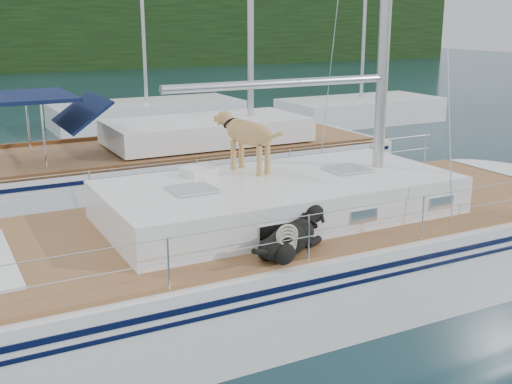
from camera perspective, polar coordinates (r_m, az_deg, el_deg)
ground at (r=9.73m, az=-2.09°, el=-9.77°), size 120.00×120.00×0.00m
main_sailboat at (r=9.50m, az=-1.61°, el=-5.97°), size 12.00×3.91×14.01m
neighbor_sailboat at (r=15.52m, az=-8.00°, el=2.14°), size 11.00×3.50×13.30m
bg_boat_center at (r=25.46m, az=-9.66°, el=6.80°), size 7.20×3.00×11.65m
bg_boat_east at (r=26.49m, az=9.27°, el=7.16°), size 6.40×3.00×11.65m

